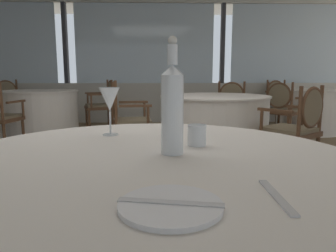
{
  "coord_description": "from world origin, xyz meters",
  "views": [
    {
      "loc": [
        0.28,
        -2.44,
        1.01
      ],
      "look_at": [
        0.32,
        -1.33,
        0.83
      ],
      "focal_mm": 33.12,
      "sensor_mm": 36.0,
      "label": 1
    }
  ],
  "objects_px": {
    "wine_glass": "(110,100)",
    "dining_chair_1_0": "(278,98)",
    "dining_chair_2_1": "(298,124)",
    "water_tumbler": "(197,135)",
    "water_bottle": "(172,107)",
    "dining_chair_2_2": "(230,106)",
    "dining_chair_0_1": "(103,101)",
    "dining_chair_1_1": "(283,106)",
    "dining_chair_0_2": "(10,100)",
    "side_plate": "(170,205)",
    "dining_chair_2_0": "(125,114)"
  },
  "relations": [
    {
      "from": "dining_chair_1_0",
      "to": "dining_chair_2_0",
      "type": "height_order",
      "value": "dining_chair_2_0"
    },
    {
      "from": "side_plate",
      "to": "dining_chair_2_2",
      "type": "xyz_separation_m",
      "value": [
        1.11,
        4.3,
        -0.23
      ]
    },
    {
      "from": "dining_chair_0_2",
      "to": "dining_chair_2_1",
      "type": "distance_m",
      "value": 5.07
    },
    {
      "from": "dining_chair_0_2",
      "to": "dining_chair_0_1",
      "type": "bearing_deg",
      "value": 29.97
    },
    {
      "from": "water_tumbler",
      "to": "dining_chair_1_1",
      "type": "height_order",
      "value": "dining_chair_1_1"
    },
    {
      "from": "dining_chair_0_1",
      "to": "dining_chair_2_1",
      "type": "distance_m",
      "value": 3.49
    },
    {
      "from": "dining_chair_0_2",
      "to": "dining_chair_2_0",
      "type": "distance_m",
      "value": 3.23
    },
    {
      "from": "dining_chair_2_1",
      "to": "dining_chair_0_2",
      "type": "bearing_deg",
      "value": 17.69
    },
    {
      "from": "side_plate",
      "to": "dining_chair_0_2",
      "type": "height_order",
      "value": "dining_chair_0_2"
    },
    {
      "from": "dining_chair_1_1",
      "to": "dining_chair_2_0",
      "type": "height_order",
      "value": "dining_chair_2_0"
    },
    {
      "from": "side_plate",
      "to": "water_tumbler",
      "type": "distance_m",
      "value": 0.54
    },
    {
      "from": "dining_chair_0_2",
      "to": "dining_chair_1_0",
      "type": "bearing_deg",
      "value": 46.64
    },
    {
      "from": "water_tumbler",
      "to": "dining_chair_1_0",
      "type": "xyz_separation_m",
      "value": [
        2.39,
        5.36,
        -0.26
      ]
    },
    {
      "from": "water_tumbler",
      "to": "dining_chair_2_1",
      "type": "relative_size",
      "value": 0.08
    },
    {
      "from": "dining_chair_2_0",
      "to": "dining_chair_2_1",
      "type": "relative_size",
      "value": 1.04
    },
    {
      "from": "dining_chair_1_1",
      "to": "dining_chair_2_0",
      "type": "bearing_deg",
      "value": 164.34
    },
    {
      "from": "water_bottle",
      "to": "wine_glass",
      "type": "relative_size",
      "value": 1.84
    },
    {
      "from": "wine_glass",
      "to": "dining_chair_2_1",
      "type": "distance_m",
      "value": 2.33
    },
    {
      "from": "dining_chair_2_0",
      "to": "dining_chair_2_2",
      "type": "xyz_separation_m",
      "value": [
        1.53,
        1.15,
        -0.01
      ]
    },
    {
      "from": "dining_chair_2_1",
      "to": "water_tumbler",
      "type": "bearing_deg",
      "value": 109.76
    },
    {
      "from": "side_plate",
      "to": "water_tumbler",
      "type": "xyz_separation_m",
      "value": [
        0.11,
        0.52,
        0.03
      ]
    },
    {
      "from": "wine_glass",
      "to": "dining_chair_0_1",
      "type": "relative_size",
      "value": 0.21
    },
    {
      "from": "water_bottle",
      "to": "dining_chair_0_2",
      "type": "height_order",
      "value": "water_bottle"
    },
    {
      "from": "dining_chair_0_1",
      "to": "dining_chair_1_0",
      "type": "bearing_deg",
      "value": 175.02
    },
    {
      "from": "dining_chair_1_1",
      "to": "water_tumbler",
      "type": "bearing_deg",
      "value": -156.85
    },
    {
      "from": "water_bottle",
      "to": "dining_chair_1_1",
      "type": "xyz_separation_m",
      "value": [
        1.92,
        3.85,
        -0.38
      ]
    },
    {
      "from": "wine_glass",
      "to": "dining_chair_1_1",
      "type": "distance_m",
      "value": 4.15
    },
    {
      "from": "water_tumbler",
      "to": "dining_chair_2_1",
      "type": "bearing_deg",
      "value": 56.89
    },
    {
      "from": "side_plate",
      "to": "water_tumbler",
      "type": "relative_size",
      "value": 2.67
    },
    {
      "from": "side_plate",
      "to": "dining_chair_0_1",
      "type": "relative_size",
      "value": 0.21
    },
    {
      "from": "wine_glass",
      "to": "dining_chair_1_1",
      "type": "height_order",
      "value": "wine_glass"
    },
    {
      "from": "dining_chair_2_2",
      "to": "dining_chair_1_0",
      "type": "bearing_deg",
      "value": 161.52
    },
    {
      "from": "wine_glass",
      "to": "dining_chair_1_0",
      "type": "xyz_separation_m",
      "value": [
        2.72,
        5.16,
        -0.37
      ]
    },
    {
      "from": "dining_chair_2_2",
      "to": "dining_chair_0_1",
      "type": "bearing_deg",
      "value": -85.23
    },
    {
      "from": "dining_chair_0_1",
      "to": "dining_chair_2_2",
      "type": "xyz_separation_m",
      "value": [
        2.11,
        -0.69,
        -0.02
      ]
    },
    {
      "from": "dining_chair_0_2",
      "to": "dining_chair_2_2",
      "type": "distance_m",
      "value": 4.04
    },
    {
      "from": "dining_chair_0_1",
      "to": "dining_chair_0_2",
      "type": "bearing_deg",
      "value": -30.03
    },
    {
      "from": "dining_chair_0_2",
      "to": "dining_chair_2_2",
      "type": "bearing_deg",
      "value": 25.94
    },
    {
      "from": "water_bottle",
      "to": "wine_glass",
      "type": "bearing_deg",
      "value": 127.43
    },
    {
      "from": "wine_glass",
      "to": "dining_chair_1_1",
      "type": "relative_size",
      "value": 0.22
    },
    {
      "from": "water_bottle",
      "to": "dining_chair_2_2",
      "type": "distance_m",
      "value": 4.06
    },
    {
      "from": "water_bottle",
      "to": "dining_chair_2_0",
      "type": "relative_size",
      "value": 0.38
    },
    {
      "from": "water_tumbler",
      "to": "dining_chair_1_1",
      "type": "xyz_separation_m",
      "value": [
        1.82,
        3.74,
        -0.27
      ]
    },
    {
      "from": "dining_chair_0_2",
      "to": "water_bottle",
      "type": "bearing_deg",
      "value": -19.48
    },
    {
      "from": "dining_chair_0_1",
      "to": "dining_chair_1_1",
      "type": "relative_size",
      "value": 1.02
    },
    {
      "from": "water_tumbler",
      "to": "dining_chair_1_1",
      "type": "distance_m",
      "value": 4.16
    },
    {
      "from": "dining_chair_0_1",
      "to": "dining_chair_0_2",
      "type": "xyz_separation_m",
      "value": [
        -1.8,
        0.34,
        -0.01
      ]
    },
    {
      "from": "water_tumbler",
      "to": "dining_chair_0_1",
      "type": "distance_m",
      "value": 4.61
    },
    {
      "from": "water_bottle",
      "to": "dining_chair_2_2",
      "type": "relative_size",
      "value": 0.4
    },
    {
      "from": "dining_chair_1_1",
      "to": "dining_chair_2_2",
      "type": "relative_size",
      "value": 0.99
    }
  ]
}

